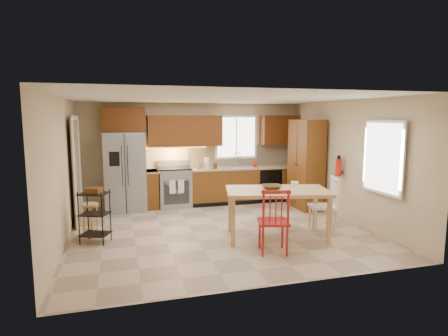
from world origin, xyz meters
TOP-DOWN VIEW (x-y plane):
  - floor at (0.00, 0.00)m, footprint 5.50×5.50m
  - ceiling at (0.00, 0.00)m, footprint 5.50×5.00m
  - wall_back at (0.00, 2.50)m, footprint 5.50×0.02m
  - wall_front at (0.00, -2.50)m, footprint 5.50×0.02m
  - wall_left at (-2.75, 0.00)m, footprint 0.02×5.00m
  - wall_right at (2.75, 0.00)m, footprint 0.02×5.00m
  - refrigerator at (-1.70, 2.12)m, footprint 0.92×0.75m
  - range_stove at (-0.55, 2.19)m, footprint 0.76×0.63m
  - base_cabinet_narrow at (-1.10, 2.20)m, footprint 0.30×0.60m
  - base_cabinet_run at (1.29, 2.20)m, footprint 2.92×0.60m
  - dishwasher at (1.85, 1.91)m, footprint 0.60×0.02m
  - backsplash at (1.29, 2.48)m, footprint 2.92×0.03m
  - upper_over_fridge at (-1.70, 2.33)m, footprint 1.00×0.35m
  - upper_left_block at (-0.25, 2.33)m, footprint 1.80×0.35m
  - upper_right_block at (2.25, 2.33)m, footprint 1.00×0.35m
  - window_back at (1.10, 2.48)m, footprint 1.12×0.04m
  - sink at (1.10, 2.20)m, footprint 0.62×0.46m
  - undercab_glow at (-0.55, 2.30)m, footprint 1.60×0.30m
  - soap_bottle at (1.48, 2.10)m, footprint 0.09×0.09m
  - paper_towel at (0.25, 2.15)m, footprint 0.12×0.12m
  - canister_steel at (0.05, 2.15)m, footprint 0.11×0.11m
  - canister_wood at (0.45, 2.12)m, footprint 0.10×0.10m
  - pantry at (2.43, 1.20)m, footprint 0.50×0.95m
  - fire_extinguisher at (2.63, 0.15)m, footprint 0.12×0.12m
  - window_right at (2.68, -1.15)m, footprint 0.04×1.02m
  - doorway at (-2.67, 1.30)m, footprint 0.04×0.95m
  - dining_table at (0.85, -0.71)m, footprint 1.97×1.39m
  - chair_red at (0.50, -1.36)m, footprint 0.59×0.59m
  - chair_white at (1.80, -0.66)m, footprint 0.59×0.59m
  - table_bowl at (0.74, -0.71)m, footprint 0.44×0.44m
  - table_jar at (1.24, -0.60)m, footprint 0.18×0.18m
  - bar_stool at (-2.36, 0.25)m, footprint 0.30×0.30m
  - utility_cart at (-2.26, -0.09)m, footprint 0.56×0.51m

SIDE VIEW (x-z plane):
  - floor at x=0.00m, z-range 0.00..0.00m
  - bar_stool at x=-2.36m, z-range 0.00..0.62m
  - dining_table at x=0.85m, z-range 0.00..0.87m
  - base_cabinet_narrow at x=-1.10m, z-range 0.00..0.90m
  - base_cabinet_run at x=1.29m, z-range 0.00..0.90m
  - dishwasher at x=1.85m, z-range 0.06..0.84m
  - utility_cart at x=-2.26m, z-range 0.00..0.92m
  - range_stove at x=-0.55m, z-range 0.00..0.92m
  - chair_red at x=0.50m, z-range 0.00..1.05m
  - chair_white at x=1.80m, z-range 0.00..1.05m
  - sink at x=1.10m, z-range 0.78..0.94m
  - table_bowl at x=0.74m, z-range 0.84..0.92m
  - refrigerator at x=-1.70m, z-range 0.00..1.82m
  - table_jar at x=1.24m, z-range 0.83..1.00m
  - canister_wood at x=0.45m, z-range 0.90..1.04m
  - canister_steel at x=0.05m, z-range 0.90..1.08m
  - soap_bottle at x=1.48m, z-range 0.90..1.09m
  - paper_towel at x=0.25m, z-range 0.90..1.18m
  - pantry at x=2.43m, z-range 0.00..2.10m
  - doorway at x=-2.67m, z-range 0.00..2.10m
  - fire_extinguisher at x=2.63m, z-range 0.92..1.28m
  - backsplash at x=1.29m, z-range 0.90..1.45m
  - wall_back at x=0.00m, z-range 0.00..2.50m
  - wall_front at x=0.00m, z-range 0.00..2.50m
  - wall_left at x=-2.75m, z-range 0.00..2.50m
  - wall_right at x=2.75m, z-range 0.00..2.50m
  - undercab_glow at x=-0.55m, z-range 1.43..1.43m
  - window_right at x=2.68m, z-range 0.79..2.11m
  - window_back at x=1.10m, z-range 1.09..2.21m
  - upper_left_block at x=-0.25m, z-range 1.45..2.20m
  - upper_right_block at x=2.25m, z-range 1.45..2.20m
  - upper_over_fridge at x=-1.70m, z-range 1.83..2.38m
  - ceiling at x=0.00m, z-range 2.49..2.51m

